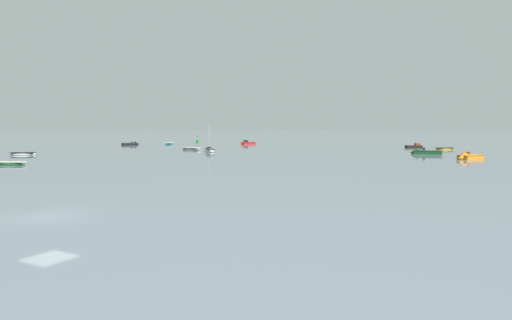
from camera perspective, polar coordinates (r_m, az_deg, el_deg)
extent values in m
plane|color=slate|center=(29.08, -24.89, -6.51)|extent=(800.00, 800.00, 0.00)
cube|color=black|center=(120.40, -15.78, 1.93)|extent=(3.13, 4.01, 0.73)
cone|color=black|center=(120.98, -14.90, 1.96)|extent=(1.84, 1.72, 1.47)
cube|color=#33383F|center=(120.40, -15.76, 2.06)|extent=(3.20, 4.10, 0.08)
cube|color=#33383F|center=(120.55, -15.52, 2.21)|extent=(0.58, 0.52, 0.41)
cube|color=black|center=(119.88, -16.61, 1.95)|extent=(0.37, 0.34, 0.52)
ellipsoid|color=#23602D|center=(67.52, -28.71, -0.44)|extent=(4.14, 2.90, 0.62)
cube|color=silver|center=(67.50, -28.71, -0.22)|extent=(3.84, 2.75, 0.08)
cube|color=silver|center=(67.51, -28.71, -0.30)|extent=(0.74, 1.20, 0.06)
ellipsoid|color=white|center=(88.21, -27.50, 0.66)|extent=(4.43, 3.60, 0.68)
cube|color=black|center=(88.19, -27.51, 0.85)|extent=(4.12, 3.39, 0.09)
cube|color=black|center=(88.20, -27.51, 0.78)|extent=(0.96, 1.26, 0.07)
ellipsoid|color=white|center=(88.09, -5.92, 1.16)|extent=(4.78, 4.70, 0.88)
cube|color=#33383F|center=(88.07, -5.93, 1.39)|extent=(4.12, 4.06, 0.09)
cube|color=#33383F|center=(88.31, -5.96, 1.56)|extent=(1.50, 1.49, 0.32)
cylinder|color=#B7BABF|center=(88.42, -6.00, 3.04)|extent=(0.09, 0.09, 4.86)
cylinder|color=beige|center=(87.42, -5.85, 1.75)|extent=(2.15, 2.09, 0.18)
ellipsoid|color=#197084|center=(122.95, -10.96, 2.05)|extent=(2.73, 4.59, 0.69)
cube|color=silver|center=(122.94, -10.97, 2.19)|extent=(2.60, 4.25, 0.09)
cube|color=silver|center=(122.94, -10.96, 2.14)|extent=(1.36, 0.67, 0.07)
cube|color=#23602D|center=(86.68, 21.02, 0.86)|extent=(4.62, 2.02, 0.90)
cone|color=#23602D|center=(86.98, 19.45, 0.91)|extent=(1.48, 1.84, 1.81)
cube|color=#33383F|center=(86.67, 20.99, 1.08)|extent=(4.73, 2.06, 0.10)
cube|color=#33383F|center=(86.73, 20.57, 1.34)|extent=(0.42, 0.61, 0.50)
cube|color=black|center=(86.45, 22.49, 0.90)|extent=(0.29, 0.37, 0.64)
ellipsoid|color=gray|center=(95.21, -8.24, 1.38)|extent=(4.71, 1.96, 0.72)
cube|color=silver|center=(95.19, -8.24, 1.57)|extent=(4.34, 1.90, 0.10)
cube|color=silver|center=(95.20, -8.24, 1.50)|extent=(0.41, 1.43, 0.07)
cube|color=orange|center=(77.31, 25.60, 0.29)|extent=(3.69, 4.68, 0.86)
cone|color=orange|center=(75.41, 24.67, 0.23)|extent=(2.16, 2.02, 1.71)
cube|color=brown|center=(77.25, 25.59, 0.53)|extent=(3.77, 4.78, 0.10)
cube|color=brown|center=(76.71, 25.35, 0.77)|extent=(0.68, 0.61, 0.48)
cube|color=black|center=(79.10, 26.43, 0.44)|extent=(0.43, 0.40, 0.61)
cube|color=red|center=(121.31, -0.97, 2.12)|extent=(3.13, 3.96, 0.72)
cone|color=red|center=(120.34, -1.76, 2.09)|extent=(1.83, 1.71, 1.45)
cube|color=black|center=(121.28, -0.99, 2.24)|extent=(3.19, 4.05, 0.08)
cube|color=black|center=(120.84, -1.33, 2.41)|extent=(1.43, 1.33, 0.56)
cube|color=#384751|center=(120.61, -1.51, 2.43)|extent=(1.06, 0.71, 0.45)
cube|color=black|center=(122.24, -0.24, 2.19)|extent=(0.36, 0.34, 0.51)
cube|color=black|center=(109.40, 19.38, 1.59)|extent=(3.73, 3.21, 0.69)
cone|color=black|center=(110.19, 20.24, 1.58)|extent=(1.70, 1.77, 1.39)
cube|color=brown|center=(109.40, 19.40, 1.72)|extent=(3.81, 3.28, 0.08)
cube|color=brown|center=(109.73, 19.78, 1.90)|extent=(1.32, 1.38, 0.54)
cube|color=#384751|center=(109.91, 19.98, 1.92)|extent=(0.76, 0.97, 0.43)
cube|color=black|center=(108.67, 18.56, 1.64)|extent=(0.33, 0.35, 0.49)
ellipsoid|color=gold|center=(102.19, 22.82, 1.28)|extent=(4.06, 3.83, 0.66)
cube|color=black|center=(102.17, 22.83, 1.44)|extent=(3.79, 3.59, 0.09)
cube|color=black|center=(102.18, 22.83, 1.38)|extent=(1.05, 1.13, 0.07)
cylinder|color=#198C2D|center=(137.09, -7.42, 2.36)|extent=(0.90, 0.90, 0.70)
cone|color=#198C2D|center=(137.07, -7.42, 2.65)|extent=(0.72, 0.72, 0.70)
cylinder|color=black|center=(137.04, -7.43, 2.98)|extent=(0.10, 0.10, 0.90)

